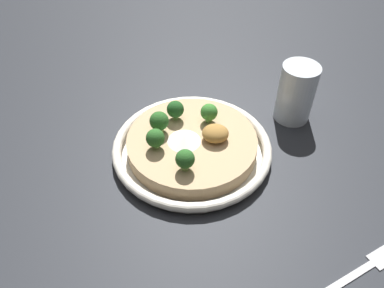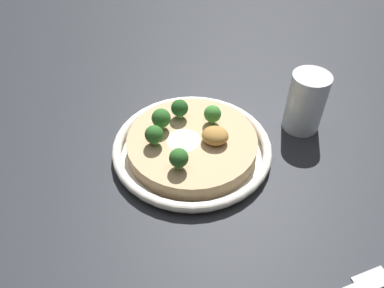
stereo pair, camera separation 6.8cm
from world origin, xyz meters
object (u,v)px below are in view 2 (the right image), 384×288
(broccoli_left, at_px, (154,135))
(broccoli_back_left, at_px, (161,118))
(broccoli_back_right, at_px, (212,114))
(broccoli_back, at_px, (180,108))
(broccoli_front_left, at_px, (179,158))
(drinking_glass, at_px, (306,102))
(risotto_bowl, at_px, (192,146))

(broccoli_left, xyz_separation_m, broccoli_back_left, (0.00, 0.04, 0.00))
(broccoli_left, height_order, broccoli_back_right, same)
(broccoli_back, height_order, broccoli_front_left, broccoli_front_left)
(broccoli_front_left, distance_m, broccoli_back_right, 0.13)
(broccoli_back, bearing_deg, drinking_glass, 15.30)
(broccoli_back, xyz_separation_m, broccoli_left, (-0.03, -0.08, 0.00))
(risotto_bowl, height_order, broccoli_back_left, broccoli_back_left)
(broccoli_left, relative_size, drinking_glass, 0.33)
(broccoli_back, distance_m, broccoli_back_right, 0.06)
(broccoli_back, relative_size, broccoli_left, 0.99)
(risotto_bowl, distance_m, broccoli_left, 0.08)
(broccoli_back_left, xyz_separation_m, broccoli_back_right, (0.09, 0.03, -0.00))
(risotto_bowl, xyz_separation_m, broccoli_front_left, (-0.01, -0.07, 0.04))
(broccoli_back_right, bearing_deg, broccoli_left, -140.32)
(broccoli_left, distance_m, broccoli_back_left, 0.04)
(broccoli_front_left, height_order, broccoli_back_right, broccoli_front_left)
(broccoli_back_right, bearing_deg, risotto_bowl, -121.30)
(broccoli_back_left, bearing_deg, broccoli_back_right, 20.00)
(broccoli_front_left, relative_size, broccoli_left, 1.02)
(broccoli_back_right, xyz_separation_m, drinking_glass, (0.17, 0.07, 0.00))
(broccoli_front_left, bearing_deg, drinking_glass, 42.93)
(broccoli_back_left, xyz_separation_m, drinking_glass, (0.26, 0.10, -0.00))
(broccoli_left, height_order, broccoli_back_left, broccoli_back_left)
(broccoli_back_left, height_order, drinking_glass, drinking_glass)
(broccoli_back, xyz_separation_m, broccoli_back_left, (-0.03, -0.04, 0.00))
(broccoli_front_left, xyz_separation_m, broccoli_left, (-0.05, 0.05, -0.00))
(risotto_bowl, bearing_deg, broccoli_left, -156.01)
(broccoli_left, relative_size, broccoli_back_left, 0.93)
(broccoli_back, bearing_deg, broccoli_front_left, -78.12)
(broccoli_front_left, relative_size, drinking_glass, 0.34)
(risotto_bowl, xyz_separation_m, drinking_glass, (0.20, 0.12, 0.04))
(broccoli_back_left, bearing_deg, broccoli_left, -92.36)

